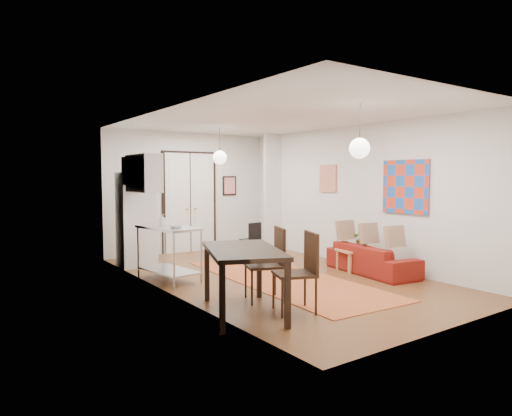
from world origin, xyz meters
TOP-DOWN VIEW (x-y plane):
  - floor at (0.00, 0.00)m, footprint 7.00×7.00m
  - ceiling at (0.00, 0.00)m, footprint 4.20×7.00m
  - wall_back at (0.00, 3.50)m, footprint 4.20×0.02m
  - wall_front at (0.00, -3.50)m, footprint 4.20×0.02m
  - wall_left at (-2.10, 0.00)m, footprint 0.02×7.00m
  - wall_right at (2.10, 0.00)m, footprint 0.02×7.00m
  - double_doors at (0.00, 3.46)m, footprint 1.44×0.06m
  - stub_partition at (1.85, 2.55)m, footprint 0.50×0.10m
  - wall_cabinet at (-1.92, 1.50)m, footprint 0.35×1.00m
  - painting_popart at (2.08, -1.25)m, footprint 0.05×1.00m
  - painting_abstract at (2.08, 0.80)m, footprint 0.05×0.50m
  - poster_back at (1.15, 3.47)m, footprint 0.40×0.03m
  - print_left at (-2.07, 2.00)m, footprint 0.03×0.44m
  - pendant_back at (0.00, 2.00)m, footprint 0.30×0.30m
  - pendant_front at (0.00, -2.00)m, footprint 0.30×0.30m
  - kilim_rug at (0.00, -0.27)m, footprint 1.95×4.64m
  - sofa at (1.67, -0.83)m, footprint 1.99×1.00m
  - coffee_table at (1.75, -0.52)m, footprint 1.05×0.74m
  - potted_plant at (1.75, -0.52)m, footprint 0.44×0.40m
  - kitchen_counter at (-1.75, 0.81)m, footprint 0.80×1.33m
  - bowl at (-1.75, 0.51)m, footprint 0.27×0.27m
  - soap_bottle at (-1.75, 1.06)m, footprint 0.11×0.11m
  - fridge at (-1.74, 2.43)m, footprint 0.73×0.73m
  - dining_table at (-1.73, -1.54)m, footprint 1.44×1.82m
  - dining_chair_near at (-1.13, -1.08)m, footprint 0.67×0.81m
  - dining_chair_far at (-1.13, -1.78)m, footprint 0.67×0.81m
  - black_side_chair at (0.78, 2.04)m, footprint 0.40×0.41m

SIDE VIEW (x-z plane):
  - floor at x=0.00m, z-range 0.00..0.00m
  - kilim_rug at x=0.00m, z-range 0.00..0.01m
  - sofa at x=1.67m, z-range 0.00..0.56m
  - coffee_table at x=1.75m, z-range 0.15..0.58m
  - black_side_chair at x=0.78m, z-range 0.06..0.86m
  - potted_plant at x=1.75m, z-range 0.42..0.83m
  - kitchen_counter at x=-1.75m, z-range 0.15..1.11m
  - dining_chair_near at x=-1.13m, z-range 0.09..1.18m
  - dining_chair_far at x=-1.13m, z-range 0.09..1.18m
  - dining_table at x=-1.73m, z-range 0.34..1.23m
  - fridge at x=-1.74m, z-range 0.00..1.93m
  - bowl at x=-1.75m, z-range 0.96..1.02m
  - soap_bottle at x=-1.75m, z-range 0.96..1.16m
  - double_doors at x=0.00m, z-range -0.05..2.45m
  - wall_back at x=0.00m, z-range 0.00..2.90m
  - wall_front at x=0.00m, z-range 0.00..2.90m
  - wall_left at x=-2.10m, z-range 0.00..2.90m
  - wall_right at x=2.10m, z-range 0.00..2.90m
  - stub_partition at x=1.85m, z-range 0.00..2.90m
  - poster_back at x=1.15m, z-range 1.35..1.85m
  - painting_popart at x=2.08m, z-range 1.15..2.15m
  - painting_abstract at x=2.08m, z-range 1.50..2.10m
  - wall_cabinet at x=-1.92m, z-range 1.55..2.25m
  - print_left at x=-2.07m, z-range 1.68..2.22m
  - pendant_back at x=0.00m, z-range 1.85..2.65m
  - pendant_front at x=0.00m, z-range 1.85..2.65m
  - ceiling at x=0.00m, z-range 2.89..2.91m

